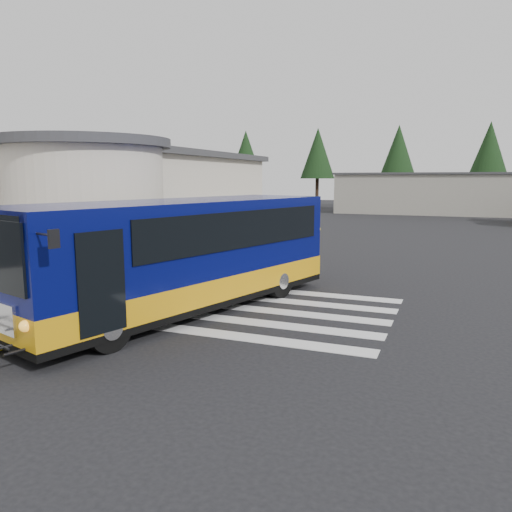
% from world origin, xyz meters
% --- Properties ---
extents(ground, '(140.00, 140.00, 0.00)m').
position_xyz_m(ground, '(0.00, 0.00, 0.00)').
color(ground, black).
rests_on(ground, ground).
extents(sidewalk, '(10.00, 34.00, 0.15)m').
position_xyz_m(sidewalk, '(-9.00, 4.00, 0.07)').
color(sidewalk, gray).
rests_on(sidewalk, ground).
extents(curb_strip, '(0.12, 34.00, 0.16)m').
position_xyz_m(curb_strip, '(-4.05, 4.00, 0.08)').
color(curb_strip, gold).
rests_on(curb_strip, ground).
extents(station_building, '(12.70, 18.70, 4.80)m').
position_xyz_m(station_building, '(-10.84, 6.91, 2.57)').
color(station_building, '#B9AE9D').
rests_on(station_building, ground).
extents(crosswalk, '(8.00, 5.35, 0.01)m').
position_xyz_m(crosswalk, '(-0.50, -0.80, 0.01)').
color(crosswalk, silver).
rests_on(crosswalk, ground).
extents(depot_building, '(26.40, 8.40, 4.20)m').
position_xyz_m(depot_building, '(6.00, 42.00, 2.11)').
color(depot_building, gray).
rests_on(depot_building, ground).
extents(tree_line, '(58.40, 4.40, 10.00)m').
position_xyz_m(tree_line, '(6.29, 50.00, 6.77)').
color(tree_line, black).
rests_on(tree_line, ground).
extents(transit_bus, '(6.00, 11.06, 3.04)m').
position_xyz_m(transit_bus, '(-2.07, -1.65, 1.45)').
color(transit_bus, '#060B4E').
rests_on(transit_bus, ground).
extents(bollard, '(0.10, 0.10, 1.17)m').
position_xyz_m(bollard, '(-4.25, -4.60, 0.73)').
color(bollard, black).
rests_on(bollard, sidewalk).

